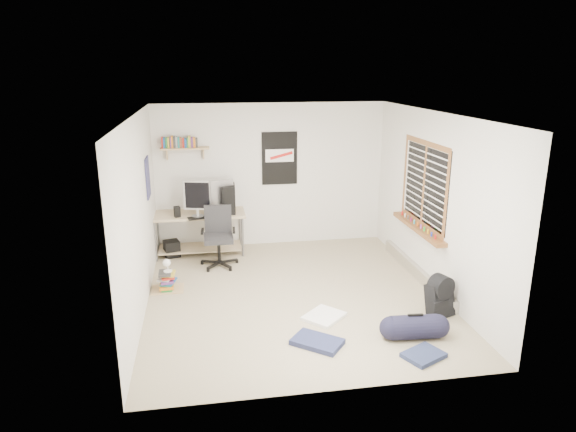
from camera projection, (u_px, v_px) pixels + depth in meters
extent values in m
cube|color=gray|center=(293.00, 295.00, 7.20)|extent=(4.00, 4.50, 0.01)
cube|color=white|center=(294.00, 114.00, 6.50)|extent=(4.00, 4.50, 0.01)
cube|color=silver|center=(271.00, 175.00, 8.98)|extent=(4.00, 0.01, 2.50)
cube|color=silver|center=(139.00, 216.00, 6.53)|extent=(0.01, 4.50, 2.50)
cube|color=silver|center=(435.00, 203.00, 7.17)|extent=(0.01, 4.50, 2.50)
cube|color=tan|center=(200.00, 233.00, 8.72)|extent=(1.59, 0.80, 0.70)
cube|color=#A2A3A7|center=(197.00, 203.00, 8.34)|extent=(0.46, 0.21, 0.49)
cube|color=#ABABB0|center=(222.00, 201.00, 8.51)|extent=(0.42, 0.27, 0.46)
cube|color=black|center=(229.00, 199.00, 8.63)|extent=(0.24, 0.47, 0.48)
cube|color=black|center=(201.00, 217.00, 8.37)|extent=(0.47, 0.27, 0.02)
cube|color=black|center=(177.00, 212.00, 8.37)|extent=(0.12, 0.12, 0.19)
cube|color=black|center=(220.00, 207.00, 8.66)|extent=(0.13, 0.13, 0.19)
cube|color=#27272A|center=(218.00, 237.00, 8.12)|extent=(0.66, 0.66, 0.96)
cube|color=tan|center=(185.00, 148.00, 8.49)|extent=(0.80, 0.22, 0.24)
cube|color=black|center=(280.00, 158.00, 8.90)|extent=(0.62, 0.03, 0.92)
cube|color=navy|center=(148.00, 178.00, 7.60)|extent=(0.02, 0.42, 0.60)
cube|color=brown|center=(423.00, 184.00, 7.39)|extent=(0.10, 1.50, 1.26)
cube|color=#B7B2A8|center=(417.00, 272.00, 7.77)|extent=(0.08, 2.50, 0.18)
cube|color=black|center=(440.00, 300.00, 6.58)|extent=(0.39, 0.35, 0.43)
cylinder|color=black|center=(415.00, 327.00, 6.01)|extent=(0.31, 0.31, 0.56)
cube|color=white|center=(324.00, 316.00, 6.53)|extent=(0.63, 0.63, 0.04)
cube|color=#22294E|center=(317.00, 342.00, 5.91)|extent=(0.66, 0.63, 0.06)
cube|color=#222B4D|center=(424.00, 355.00, 5.64)|extent=(0.53, 0.48, 0.05)
cube|color=brown|center=(167.00, 280.00, 7.33)|extent=(0.47, 0.38, 0.32)
cube|color=silver|center=(167.00, 265.00, 7.25)|extent=(0.17, 0.23, 0.20)
cube|color=black|center=(172.00, 249.00, 8.62)|extent=(0.30, 0.30, 0.27)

